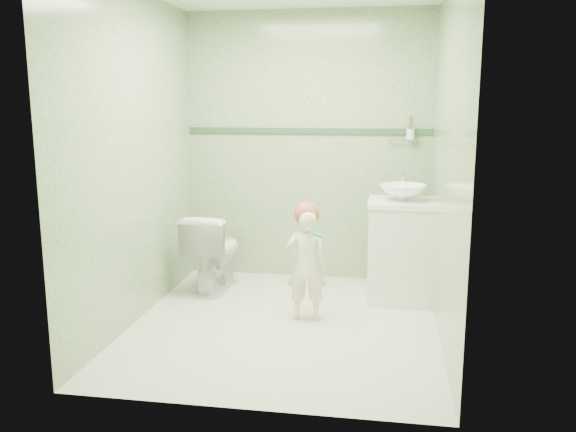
# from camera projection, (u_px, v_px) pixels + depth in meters

# --- Properties ---
(ground) EXTENTS (2.50, 2.50, 0.00)m
(ground) POSITION_uv_depth(u_px,v_px,m) (285.00, 324.00, 4.35)
(ground) COLOR silver
(ground) RESTS_ON ground
(room_shell) EXTENTS (2.50, 2.54, 2.40)m
(room_shell) POSITION_uv_depth(u_px,v_px,m) (285.00, 161.00, 4.13)
(room_shell) COLOR gray
(room_shell) RESTS_ON ground
(trim_stripe) EXTENTS (2.20, 0.02, 0.05)m
(trim_stripe) POSITION_uv_depth(u_px,v_px,m) (308.00, 131.00, 5.30)
(trim_stripe) COLOR #2D4B32
(trim_stripe) RESTS_ON room_shell
(vanity) EXTENTS (0.52, 0.50, 0.80)m
(vanity) POSITION_uv_depth(u_px,v_px,m) (401.00, 252.00, 4.82)
(vanity) COLOR silver
(vanity) RESTS_ON ground
(counter) EXTENTS (0.54, 0.52, 0.04)m
(counter) POSITION_uv_depth(u_px,v_px,m) (402.00, 203.00, 4.75)
(counter) COLOR white
(counter) RESTS_ON vanity
(basin) EXTENTS (0.37, 0.37, 0.13)m
(basin) POSITION_uv_depth(u_px,v_px,m) (403.00, 192.00, 4.73)
(basin) COLOR white
(basin) RESTS_ON counter
(faucet) EXTENTS (0.03, 0.13, 0.18)m
(faucet) POSITION_uv_depth(u_px,v_px,m) (403.00, 180.00, 4.89)
(faucet) COLOR silver
(faucet) RESTS_ON counter
(cup_holder) EXTENTS (0.26, 0.07, 0.21)m
(cup_holder) POSITION_uv_depth(u_px,v_px,m) (409.00, 134.00, 5.11)
(cup_holder) COLOR silver
(cup_holder) RESTS_ON room_shell
(toilet) EXTENTS (0.43, 0.69, 0.68)m
(toilet) POSITION_uv_depth(u_px,v_px,m) (214.00, 251.00, 5.10)
(toilet) COLOR white
(toilet) RESTS_ON ground
(toddler) EXTENTS (0.32, 0.23, 0.83)m
(toddler) POSITION_uv_depth(u_px,v_px,m) (306.00, 265.00, 4.38)
(toddler) COLOR silver
(toddler) RESTS_ON ground
(hair_cap) EXTENTS (0.19, 0.19, 0.19)m
(hair_cap) POSITION_uv_depth(u_px,v_px,m) (307.00, 214.00, 4.33)
(hair_cap) COLOR #A3523C
(hair_cap) RESTS_ON toddler
(teal_toothbrush) EXTENTS (0.11, 0.14, 0.08)m
(teal_toothbrush) POSITION_uv_depth(u_px,v_px,m) (316.00, 235.00, 4.21)
(teal_toothbrush) COLOR #009490
(teal_toothbrush) RESTS_ON toddler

